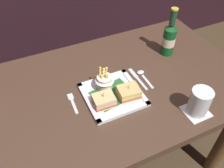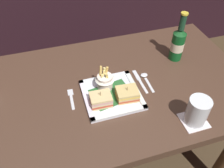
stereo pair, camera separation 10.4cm
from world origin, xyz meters
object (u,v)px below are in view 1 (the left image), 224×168
object	(u,v)px
spoon	(142,75)
fries_cup	(105,80)
square_plate	(113,95)
sandwich_half_left	(104,101)
beer_bottle	(169,38)
dining_table	(111,103)
sandwich_half_right	(129,92)
water_glass	(199,103)
knife	(137,78)
fork	(73,102)

from	to	relation	value
spoon	fries_cup	bearing A→B (deg)	-176.55
square_plate	sandwich_half_left	world-z (taller)	sandwich_half_left
square_plate	beer_bottle	xyz separation A→B (m)	(0.39, 0.16, 0.09)
sandwich_half_left	beer_bottle	world-z (taller)	beer_bottle
dining_table	sandwich_half_right	world-z (taller)	sandwich_half_right
sandwich_half_left	water_glass	size ratio (longest dim) A/B	0.78
water_glass	knife	xyz separation A→B (m)	(-0.12, 0.28, -0.05)
sandwich_half_left	spoon	distance (m)	0.27
sandwich_half_left	sandwich_half_right	distance (m)	0.12
knife	spoon	distance (m)	0.03
beer_bottle	square_plate	bearing A→B (deg)	-157.67
dining_table	beer_bottle	bearing A→B (deg)	15.00
fries_cup	water_glass	size ratio (longest dim) A/B	0.97
fries_cup	knife	xyz separation A→B (m)	(0.17, 0.01, -0.06)
fries_cup	water_glass	bearing A→B (deg)	-43.83
square_plate	beer_bottle	world-z (taller)	beer_bottle
knife	spoon	bearing A→B (deg)	10.33
fork	sandwich_half_left	bearing A→B (deg)	-34.14
sandwich_half_right	spoon	xyz separation A→B (m)	(0.13, 0.10, -0.03)
fork	square_plate	bearing A→B (deg)	-12.88
dining_table	sandwich_half_left	world-z (taller)	sandwich_half_left
water_glass	fork	bearing A→B (deg)	149.00
sandwich_half_left	fries_cup	xyz separation A→B (m)	(0.04, 0.09, 0.02)
square_plate	knife	size ratio (longest dim) A/B	1.51
beer_bottle	knife	bearing A→B (deg)	-156.04
water_glass	knife	bearing A→B (deg)	112.67
square_plate	spoon	size ratio (longest dim) A/B	1.87
square_plate	fries_cup	distance (m)	0.07
square_plate	beer_bottle	size ratio (longest dim) A/B	0.95
square_plate	spoon	world-z (taller)	square_plate
dining_table	fork	bearing A→B (deg)	-173.23
square_plate	fork	distance (m)	0.18
fork	beer_bottle	bearing A→B (deg)	12.21
sandwich_half_right	water_glass	world-z (taller)	water_glass
dining_table	water_glass	world-z (taller)	water_glass
fries_cup	sandwich_half_right	bearing A→B (deg)	-49.61
sandwich_half_right	spoon	bearing A→B (deg)	37.65
dining_table	fork	world-z (taller)	fork
dining_table	knife	distance (m)	0.18
dining_table	fork	distance (m)	0.23
sandwich_half_right	fries_cup	size ratio (longest dim) A/B	0.86
fries_cup	knife	world-z (taller)	fries_cup
sandwich_half_left	spoon	bearing A→B (deg)	22.05
fries_cup	fork	size ratio (longest dim) A/B	0.93
fries_cup	beer_bottle	size ratio (longest dim) A/B	0.44
dining_table	knife	size ratio (longest dim) A/B	8.02
dining_table	knife	bearing A→B (deg)	-3.12
sandwich_half_right	fork	bearing A→B (deg)	161.45
sandwich_half_right	sandwich_half_left	bearing A→B (deg)	-180.00
fries_cup	beer_bottle	xyz separation A→B (m)	(0.41, 0.11, 0.04)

